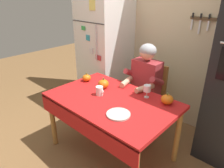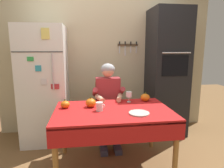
# 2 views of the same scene
# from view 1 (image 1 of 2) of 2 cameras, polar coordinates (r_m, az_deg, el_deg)

# --- Properties ---
(ground_plane) EXTENTS (10.00, 10.00, 0.00)m
(ground_plane) POSITION_cam_1_polar(r_m,az_deg,el_deg) (2.68, -1.64, -18.92)
(ground_plane) COLOR brown
(ground_plane) RESTS_ON ground
(back_wall_assembly) EXTENTS (3.70, 0.13, 2.60)m
(back_wall_assembly) POSITION_cam_1_polar(r_m,az_deg,el_deg) (3.08, 17.11, 13.32)
(back_wall_assembly) COLOR #BCAD89
(back_wall_assembly) RESTS_ON ground
(refrigerator) EXTENTS (0.68, 0.71, 1.80)m
(refrigerator) POSITION_cam_1_polar(r_m,az_deg,el_deg) (3.43, -1.96, 8.52)
(refrigerator) COLOR white
(refrigerator) RESTS_ON ground
(dining_table) EXTENTS (1.40, 0.90, 0.74)m
(dining_table) POSITION_cam_1_polar(r_m,az_deg,el_deg) (2.32, -0.50, -6.09)
(dining_table) COLOR #9E6B33
(dining_table) RESTS_ON ground
(chair_behind_person) EXTENTS (0.40, 0.40, 0.93)m
(chair_behind_person) POSITION_cam_1_polar(r_m,az_deg,el_deg) (2.94, 10.34, -2.78)
(chair_behind_person) COLOR #9E6B33
(chair_behind_person) RESTS_ON ground
(seated_person) EXTENTS (0.47, 0.55, 1.25)m
(seated_person) POSITION_cam_1_polar(r_m,az_deg,el_deg) (2.70, 8.49, 0.13)
(seated_person) COLOR #38384C
(seated_person) RESTS_ON ground
(coffee_mug) EXTENTS (0.11, 0.08, 0.10)m
(coffee_mug) POSITION_cam_1_polar(r_m,az_deg,el_deg) (2.36, -3.44, -1.88)
(coffee_mug) COLOR white
(coffee_mug) RESTS_ON dining_table
(wine_glass) EXTENTS (0.08, 0.08, 0.15)m
(wine_glass) POSITION_cam_1_polar(r_m,az_deg,el_deg) (2.32, 9.60, -1.29)
(wine_glass) COLOR white
(wine_glass) RESTS_ON dining_table
(pumpkin_large) EXTENTS (0.13, 0.13, 0.13)m
(pumpkin_large) POSITION_cam_1_polar(r_m,az_deg,el_deg) (2.25, 14.88, -4.10)
(pumpkin_large) COLOR orange
(pumpkin_large) RESTS_ON dining_table
(pumpkin_medium) EXTENTS (0.13, 0.13, 0.13)m
(pumpkin_medium) POSITION_cam_1_polar(r_m,az_deg,el_deg) (2.53, -2.37, 0.04)
(pumpkin_medium) COLOR orange
(pumpkin_medium) RESTS_ON dining_table
(pumpkin_small) EXTENTS (0.11, 0.11, 0.11)m
(pumpkin_small) POSITION_cam_1_polar(r_m,az_deg,el_deg) (2.75, -6.98, 1.71)
(pumpkin_small) COLOR orange
(pumpkin_small) RESTS_ON dining_table
(serving_tray) EXTENTS (0.23, 0.23, 0.02)m
(serving_tray) POSITION_cam_1_polar(r_m,az_deg,el_deg) (2.01, 1.76, -8.30)
(serving_tray) COLOR #B7B2A8
(serving_tray) RESTS_ON dining_table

